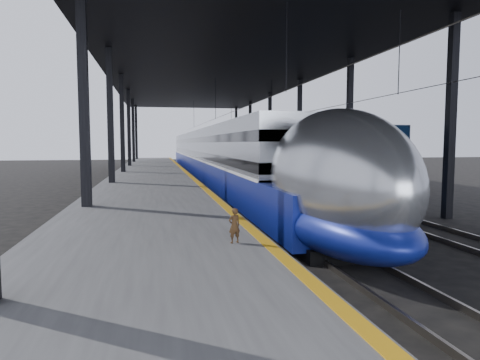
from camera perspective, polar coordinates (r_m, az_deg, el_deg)
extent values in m
plane|color=black|center=(12.71, 4.12, -10.45)|extent=(160.00, 160.00, 0.00)
cube|color=#4C4C4F|center=(31.93, -11.75, -0.33)|extent=(6.00, 80.00, 1.00)
cube|color=orange|center=(32.00, -6.74, 0.65)|extent=(0.30, 80.00, 0.01)
cube|color=slate|center=(32.30, -3.22, -0.93)|extent=(0.08, 80.00, 0.16)
cube|color=slate|center=(32.53, -0.71, -0.88)|extent=(0.08, 80.00, 0.16)
cube|color=slate|center=(33.38, 5.30, -0.75)|extent=(0.08, 80.00, 0.16)
cube|color=slate|center=(33.82, 7.64, -0.70)|extent=(0.08, 80.00, 0.16)
cube|color=black|center=(17.02, -20.07, 8.44)|extent=(0.35, 0.35, 9.00)
cube|color=black|center=(21.22, 26.28, 7.48)|extent=(0.35, 0.35, 9.00)
cube|color=black|center=(26.94, -16.88, 7.12)|extent=(0.35, 0.35, 9.00)
cube|color=black|center=(29.77, 14.36, 6.95)|extent=(0.35, 0.35, 9.00)
cube|color=black|center=(36.90, -15.42, 6.50)|extent=(0.35, 0.35, 9.00)
cube|color=black|center=(39.02, 7.93, 6.54)|extent=(0.35, 0.35, 9.00)
cube|color=black|center=(46.88, -14.58, 6.15)|extent=(0.35, 0.35, 9.00)
cube|color=black|center=(48.56, 3.99, 6.25)|extent=(0.35, 0.35, 9.00)
cube|color=black|center=(56.87, -14.04, 5.92)|extent=(0.35, 0.35, 9.00)
cube|color=black|center=(58.26, 1.36, 6.03)|extent=(0.35, 0.35, 9.00)
cube|color=black|center=(66.86, -13.65, 5.75)|extent=(0.35, 0.35, 9.00)
cube|color=black|center=(68.05, -0.52, 5.87)|extent=(0.35, 0.35, 9.00)
cube|color=black|center=(32.76, -2.19, 15.26)|extent=(18.00, 75.00, 0.45)
cylinder|color=slate|center=(32.31, -1.99, 8.70)|extent=(0.03, 74.00, 0.03)
cylinder|color=slate|center=(33.50, 6.57, 8.54)|extent=(0.03, 74.00, 0.03)
cube|color=#AAACB1|center=(43.95, -4.52, 3.69)|extent=(3.07, 57.00, 4.23)
cube|color=navy|center=(42.51, -4.26, 1.86)|extent=(3.15, 62.00, 1.64)
cube|color=silver|center=(43.96, -4.51, 3.07)|extent=(3.17, 57.00, 0.11)
cube|color=black|center=(43.94, -4.53, 5.27)|extent=(3.11, 57.00, 0.44)
cube|color=black|center=(43.95, -4.52, 3.69)|extent=(3.11, 57.00, 0.44)
ellipsoid|color=#AAACB1|center=(13.27, 12.17, 0.09)|extent=(3.07, 8.40, 4.23)
ellipsoid|color=navy|center=(13.43, 12.08, -5.09)|extent=(3.15, 8.40, 1.80)
ellipsoid|color=black|center=(10.90, 17.73, 3.39)|extent=(1.59, 2.20, 0.95)
cube|color=black|center=(13.60, 12.01, -8.65)|extent=(2.33, 2.60, 0.40)
cube|color=black|center=(34.67, -2.59, -0.33)|extent=(2.33, 2.60, 0.40)
cube|color=navy|center=(29.09, 9.32, 2.47)|extent=(3.02, 18.00, 4.10)
cube|color=gray|center=(21.45, 17.30, 1.46)|extent=(3.07, 1.20, 4.15)
cube|color=black|center=(20.88, 18.18, 3.87)|extent=(1.83, 0.06, 0.92)
cube|color=maroon|center=(20.94, 18.08, 0.03)|extent=(1.29, 0.06, 0.59)
cube|color=gray|center=(47.32, 1.14, 3.45)|extent=(3.02, 18.00, 4.10)
cube|color=gray|center=(65.99, -2.47, 3.86)|extent=(3.02, 18.00, 4.10)
cube|color=black|center=(23.76, 14.39, -2.94)|extent=(2.37, 2.40, 0.36)
cube|color=black|center=(44.50, 1.97, 0.81)|extent=(2.37, 2.40, 0.36)
imported|color=#442C16|center=(10.19, -0.76, -6.10)|extent=(0.35, 0.29, 0.84)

